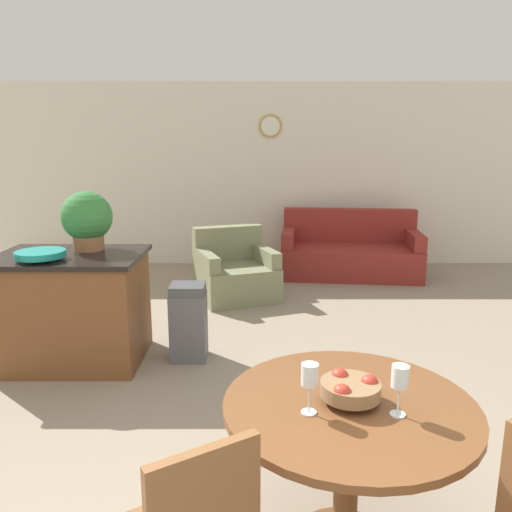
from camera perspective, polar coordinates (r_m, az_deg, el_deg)
The scene contains 11 objects.
wall_back at distance 7.61m, azimuth 0.18°, elevation 9.20°, with size 8.00×0.09×2.70m.
dining_table at distance 2.31m, azimuth 10.49°, elevation -19.71°, with size 1.08×1.08×0.74m.
fruit_bowl at distance 2.20m, azimuth 10.73°, elevation -14.64°, with size 0.25×0.25×0.12m.
wine_glass_left at distance 2.05m, azimuth 6.15°, elevation -13.57°, with size 0.07×0.07×0.21m.
wine_glass_right at distance 2.11m, azimuth 16.14°, elevation -13.32°, with size 0.07×0.07×0.21m.
kitchen_island at distance 4.47m, azimuth -20.21°, elevation -5.58°, with size 1.19×0.87×0.93m.
teal_bowl at distance 4.20m, azimuth -23.42°, elevation 0.19°, with size 0.38×0.38×0.07m.
potted_plant at distance 4.43m, azimuth -18.75°, elevation 4.03°, with size 0.42×0.42×0.50m.
trash_bin at distance 4.31m, azimuth -7.71°, elevation -7.49°, with size 0.30×0.27×0.66m.
couch at distance 7.15m, azimuth 10.65°, elevation 0.28°, with size 1.97×1.12×0.90m.
armchair at distance 6.01m, azimuth -2.42°, elevation -2.06°, with size 1.10×1.10×0.82m.
Camera 1 is at (-0.02, -1.19, 1.80)m, focal length 35.00 mm.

